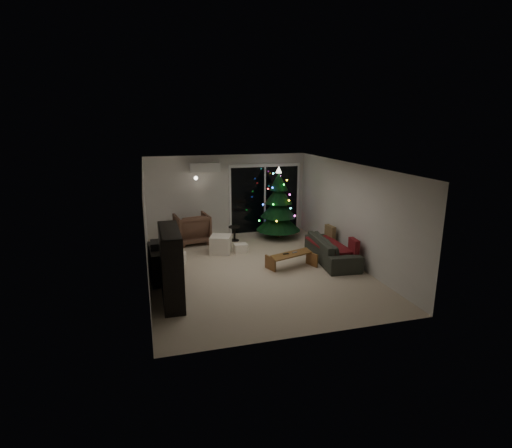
{
  "coord_description": "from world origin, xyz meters",
  "views": [
    {
      "loc": [
        -2.43,
        -8.82,
        3.51
      ],
      "look_at": [
        0.1,
        0.3,
        1.05
      ],
      "focal_mm": 28.0,
      "sensor_mm": 36.0,
      "label": 1
    }
  ],
  "objects_px": {
    "media_cabinet": "(160,263)",
    "coffee_table": "(291,261)",
    "armchair": "(192,228)",
    "sofa": "(332,249)",
    "christmas_tree": "(278,203)",
    "bookshelf": "(162,267)"
  },
  "relations": [
    {
      "from": "bookshelf",
      "to": "coffee_table",
      "type": "bearing_deg",
      "value": -1.92
    },
    {
      "from": "bookshelf",
      "to": "coffee_table",
      "type": "height_order",
      "value": "bookshelf"
    },
    {
      "from": "media_cabinet",
      "to": "christmas_tree",
      "type": "bearing_deg",
      "value": 30.07
    },
    {
      "from": "armchair",
      "to": "sofa",
      "type": "height_order",
      "value": "armchair"
    },
    {
      "from": "bookshelf",
      "to": "christmas_tree",
      "type": "xyz_separation_m",
      "value": [
        3.65,
        3.67,
        0.35
      ]
    },
    {
      "from": "media_cabinet",
      "to": "christmas_tree",
      "type": "height_order",
      "value": "christmas_tree"
    },
    {
      "from": "armchair",
      "to": "coffee_table",
      "type": "xyz_separation_m",
      "value": [
        2.1,
        -2.73,
        -0.26
      ]
    },
    {
      "from": "bookshelf",
      "to": "media_cabinet",
      "type": "bearing_deg",
      "value": 68.82
    },
    {
      "from": "bookshelf",
      "to": "armchair",
      "type": "xyz_separation_m",
      "value": [
        1.03,
        3.82,
        -0.3
      ]
    },
    {
      "from": "bookshelf",
      "to": "christmas_tree",
      "type": "height_order",
      "value": "christmas_tree"
    },
    {
      "from": "bookshelf",
      "to": "sofa",
      "type": "xyz_separation_m",
      "value": [
        4.3,
        1.28,
        -0.43
      ]
    },
    {
      "from": "armchair",
      "to": "bookshelf",
      "type": "bearing_deg",
      "value": 67.46
    },
    {
      "from": "bookshelf",
      "to": "christmas_tree",
      "type": "bearing_deg",
      "value": 24.01
    },
    {
      "from": "coffee_table",
      "to": "media_cabinet",
      "type": "bearing_deg",
      "value": 158.04
    },
    {
      "from": "christmas_tree",
      "to": "armchair",
      "type": "bearing_deg",
      "value": 176.75
    },
    {
      "from": "armchair",
      "to": "media_cabinet",
      "type": "bearing_deg",
      "value": 60.74
    },
    {
      "from": "armchair",
      "to": "sofa",
      "type": "distance_m",
      "value": 4.14
    },
    {
      "from": "bookshelf",
      "to": "sofa",
      "type": "relative_size",
      "value": 0.71
    },
    {
      "from": "sofa",
      "to": "armchair",
      "type": "bearing_deg",
      "value": 57.56
    },
    {
      "from": "christmas_tree",
      "to": "sofa",
      "type": "bearing_deg",
      "value": -74.66
    },
    {
      "from": "bookshelf",
      "to": "christmas_tree",
      "type": "distance_m",
      "value": 5.18
    },
    {
      "from": "media_cabinet",
      "to": "coffee_table",
      "type": "xyz_separation_m",
      "value": [
        3.13,
        -0.15,
        -0.18
      ]
    }
  ]
}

